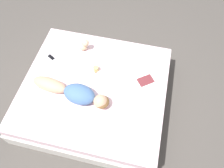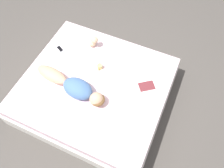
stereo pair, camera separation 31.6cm
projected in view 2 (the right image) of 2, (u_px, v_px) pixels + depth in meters
The scene contains 7 objects.
ground_plane at pixel (96, 98), 3.65m from camera, with size 12.00×12.00×0.00m, color #4C4742.
bed at pixel (96, 91), 3.45m from camera, with size 1.98×2.16×0.49m.
person at pixel (73, 86), 3.09m from camera, with size 0.38×1.19×0.21m.
open_magazine at pixel (144, 80), 3.26m from camera, with size 0.58×0.55×0.01m.
coffee_mug at pixel (100, 67), 3.34m from camera, with size 0.11×0.08×0.08m.
cell_phone at pixel (60, 49), 3.57m from camera, with size 0.13×0.17×0.01m.
plush_toy at pixel (93, 42), 3.53m from camera, with size 0.14×0.17×0.21m.
Camera 2 is at (1.45, 0.94, 3.24)m, focal length 35.00 mm.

